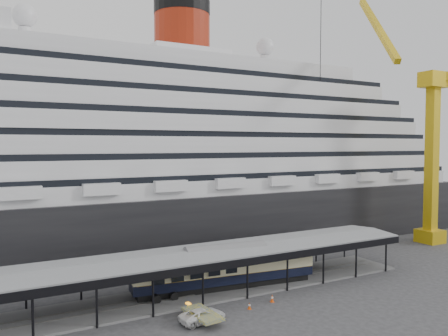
{
  "coord_description": "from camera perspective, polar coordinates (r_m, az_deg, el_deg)",
  "views": [
    {
      "loc": [
        -23.49,
        -41.97,
        17.97
      ],
      "look_at": [
        3.62,
        8.0,
        14.99
      ],
      "focal_mm": 35.0,
      "sensor_mm": 36.0,
      "label": 1
    }
  ],
  "objects": [
    {
      "name": "ground",
      "position": [
        51.35,
        0.74,
        -17.49
      ],
      "size": [
        200.0,
        200.0,
        0.0
      ],
      "primitive_type": "plane",
      "color": "#333335",
      "rests_on": "ground"
    },
    {
      "name": "cruise_ship",
      "position": [
        77.63,
        -10.84,
        3.23
      ],
      "size": [
        130.0,
        30.0,
        43.9
      ],
      "color": "black",
      "rests_on": "ground"
    },
    {
      "name": "platform_canopy",
      "position": [
        54.79,
        -1.88,
        -13.55
      ],
      "size": [
        56.0,
        9.18,
        5.3
      ],
      "color": "slate",
      "rests_on": "ground"
    },
    {
      "name": "crane_yellow",
      "position": [
        87.97,
        24.92,
        4.01
      ],
      "size": [
        23.83,
        18.78,
        47.6
      ],
      "color": "gold",
      "rests_on": "ground"
    },
    {
      "name": "port_truck",
      "position": [
        46.81,
        -2.82,
        -18.69
      ],
      "size": [
        5.04,
        2.65,
        1.35
      ],
      "primitive_type": "imported",
      "rotation": [
        0.0,
        0.0,
        1.66
      ],
      "color": "white",
      "rests_on": "ground"
    },
    {
      "name": "pullman_carriage",
      "position": [
        55.66,
        0.21,
        -12.84
      ],
      "size": [
        23.66,
        5.7,
        23.04
      ],
      "rotation": [
        0.0,
        0.0,
        -0.12
      ],
      "color": "black",
      "rests_on": "ground"
    },
    {
      "name": "traffic_cone_left",
      "position": [
        50.21,
        3.34,
        -17.53
      ],
      "size": [
        0.48,
        0.48,
        0.74
      ],
      "rotation": [
        0.0,
        0.0,
        0.35
      ],
      "color": "#D54C0B",
      "rests_on": "ground"
    },
    {
      "name": "traffic_cone_mid",
      "position": [
        52.44,
        6.31,
        -16.58
      ],
      "size": [
        0.5,
        0.5,
        0.82
      ],
      "rotation": [
        0.0,
        0.0,
        -0.21
      ],
      "color": "#E74B0C",
      "rests_on": "ground"
    },
    {
      "name": "traffic_cone_right",
      "position": [
        52.53,
        6.31,
        -16.54
      ],
      "size": [
        0.56,
        0.56,
        0.84
      ],
      "rotation": [
        0.0,
        0.0,
        -0.37
      ],
      "color": "#EF5D0D",
      "rests_on": "ground"
    }
  ]
}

